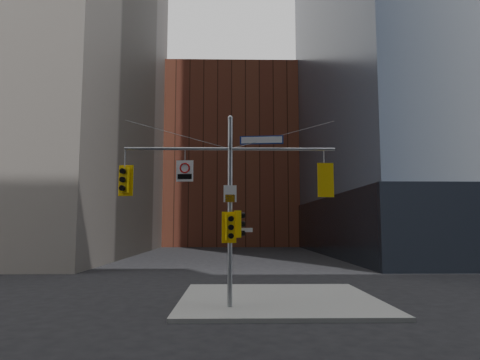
{
  "coord_description": "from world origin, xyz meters",
  "views": [
    {
      "loc": [
        0.07,
        -14.02,
        3.11
      ],
      "look_at": [
        0.37,
        2.0,
        4.81
      ],
      "focal_mm": 32.0,
      "sensor_mm": 36.0,
      "label": 1
    }
  ],
  "objects_px": {
    "signal_assembly": "(230,190)",
    "street_sign_blade": "(262,140)",
    "traffic_light_pole_front": "(230,227)",
    "traffic_light_east_arm": "(324,180)",
    "traffic_light_pole_side": "(239,224)",
    "traffic_light_west_arm": "(124,180)",
    "regulatory_sign_arm": "(185,170)"
  },
  "relations": [
    {
      "from": "signal_assembly",
      "to": "traffic_light_east_arm",
      "type": "height_order",
      "value": "signal_assembly"
    },
    {
      "from": "traffic_light_pole_side",
      "to": "signal_assembly",
      "type": "bearing_deg",
      "value": 81.98
    },
    {
      "from": "signal_assembly",
      "to": "traffic_light_west_arm",
      "type": "height_order",
      "value": "signal_assembly"
    },
    {
      "from": "traffic_light_pole_front",
      "to": "traffic_light_east_arm",
      "type": "bearing_deg",
      "value": -7.74
    },
    {
      "from": "signal_assembly",
      "to": "traffic_light_east_arm",
      "type": "xyz_separation_m",
      "value": [
        3.57,
        0.0,
        0.38
      ]
    },
    {
      "from": "traffic_light_east_arm",
      "to": "traffic_light_pole_front",
      "type": "distance_m",
      "value": 4.0
    },
    {
      "from": "signal_assembly",
      "to": "street_sign_blade",
      "type": "bearing_deg",
      "value": 0.14
    },
    {
      "from": "traffic_light_west_arm",
      "to": "regulatory_sign_arm",
      "type": "bearing_deg",
      "value": 6.79
    },
    {
      "from": "signal_assembly",
      "to": "traffic_light_pole_front",
      "type": "xyz_separation_m",
      "value": [
        -0.0,
        -0.27,
        -1.38
      ]
    },
    {
      "from": "signal_assembly",
      "to": "street_sign_blade",
      "type": "xyz_separation_m",
      "value": [
        1.2,
        0.0,
        1.93
      ]
    },
    {
      "from": "regulatory_sign_arm",
      "to": "traffic_light_east_arm",
      "type": "bearing_deg",
      "value": 5.04
    },
    {
      "from": "signal_assembly",
      "to": "regulatory_sign_arm",
      "type": "height_order",
      "value": "signal_assembly"
    },
    {
      "from": "signal_assembly",
      "to": "traffic_light_east_arm",
      "type": "relative_size",
      "value": 6.23
    },
    {
      "from": "regulatory_sign_arm",
      "to": "street_sign_blade",
      "type": "bearing_deg",
      "value": 5.27
    },
    {
      "from": "traffic_light_east_arm",
      "to": "street_sign_blade",
      "type": "relative_size",
      "value": 0.78
    },
    {
      "from": "traffic_light_east_arm",
      "to": "traffic_light_pole_side",
      "type": "bearing_deg",
      "value": -2.7
    },
    {
      "from": "traffic_light_west_arm",
      "to": "street_sign_blade",
      "type": "bearing_deg",
      "value": 7.52
    },
    {
      "from": "traffic_light_west_arm",
      "to": "traffic_light_pole_front",
      "type": "height_order",
      "value": "traffic_light_west_arm"
    },
    {
      "from": "traffic_light_west_arm",
      "to": "traffic_light_pole_side",
      "type": "distance_m",
      "value": 4.6
    },
    {
      "from": "signal_assembly",
      "to": "street_sign_blade",
      "type": "relative_size",
      "value": 4.85
    },
    {
      "from": "traffic_light_east_arm",
      "to": "street_sign_blade",
      "type": "xyz_separation_m",
      "value": [
        -2.38,
        0.0,
        1.55
      ]
    },
    {
      "from": "traffic_light_pole_side",
      "to": "regulatory_sign_arm",
      "type": "relative_size",
      "value": 1.25
    },
    {
      "from": "regulatory_sign_arm",
      "to": "signal_assembly",
      "type": "bearing_deg",
      "value": 5.49
    },
    {
      "from": "traffic_light_east_arm",
      "to": "traffic_light_pole_side",
      "type": "xyz_separation_m",
      "value": [
        -3.25,
        0.01,
        -1.64
      ]
    },
    {
      "from": "signal_assembly",
      "to": "traffic_light_pole_side",
      "type": "relative_size",
      "value": 7.99
    },
    {
      "from": "traffic_light_pole_side",
      "to": "regulatory_sign_arm",
      "type": "bearing_deg",
      "value": 80.32
    },
    {
      "from": "traffic_light_pole_side",
      "to": "street_sign_blade",
      "type": "xyz_separation_m",
      "value": [
        0.88,
        -0.01,
        3.19
      ]
    },
    {
      "from": "traffic_light_pole_front",
      "to": "street_sign_blade",
      "type": "height_order",
      "value": "street_sign_blade"
    },
    {
      "from": "signal_assembly",
      "to": "street_sign_blade",
      "type": "height_order",
      "value": "signal_assembly"
    },
    {
      "from": "traffic_light_pole_side",
      "to": "traffic_light_west_arm",
      "type": "bearing_deg",
      "value": 79.36
    },
    {
      "from": "traffic_light_pole_side",
      "to": "street_sign_blade",
      "type": "bearing_deg",
      "value": -101.45
    },
    {
      "from": "traffic_light_pole_front",
      "to": "street_sign_blade",
      "type": "distance_m",
      "value": 3.53
    }
  ]
}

